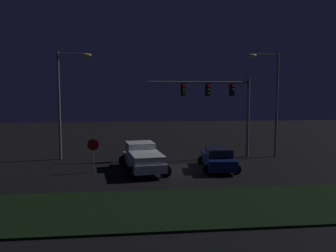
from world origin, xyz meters
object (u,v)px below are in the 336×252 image
(street_lamp_left, at_px, (66,92))
(stop_sign, at_px, (93,149))
(street_lamp_right, at_px, (271,92))
(pickup_truck, at_px, (143,156))
(traffic_signal_gantry, at_px, (219,97))
(car_sedan, at_px, (218,159))

(street_lamp_left, height_order, stop_sign, street_lamp_left)
(street_lamp_right, bearing_deg, pickup_truck, -159.15)
(street_lamp_left, xyz_separation_m, street_lamp_right, (16.46, -0.64, 0.03))
(traffic_signal_gantry, distance_m, street_lamp_right, 4.33)
(car_sedan, xyz_separation_m, traffic_signal_gantry, (1.16, 4.32, 4.16))
(pickup_truck, height_order, street_lamp_left, street_lamp_left)
(pickup_truck, distance_m, stop_sign, 3.29)
(car_sedan, xyz_separation_m, street_lamp_right, (5.47, 4.19, 4.58))
(traffic_signal_gantry, relative_size, stop_sign, 3.73)
(stop_sign, bearing_deg, traffic_signal_gantry, 24.38)
(traffic_signal_gantry, distance_m, street_lamp_left, 12.17)
(street_lamp_right, bearing_deg, car_sedan, -142.52)
(pickup_truck, height_order, street_lamp_right, street_lamp_right)
(car_sedan, bearing_deg, street_lamp_right, -47.71)
(pickup_truck, height_order, stop_sign, stop_sign)
(stop_sign, bearing_deg, pickup_truck, 2.79)
(pickup_truck, relative_size, street_lamp_right, 0.66)
(pickup_truck, distance_m, street_lamp_left, 8.63)
(street_lamp_left, bearing_deg, street_lamp_right, -2.22)
(car_sedan, relative_size, stop_sign, 2.03)
(street_lamp_left, xyz_separation_m, stop_sign, (2.59, -4.85, -3.73))
(stop_sign, bearing_deg, street_lamp_left, 118.15)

